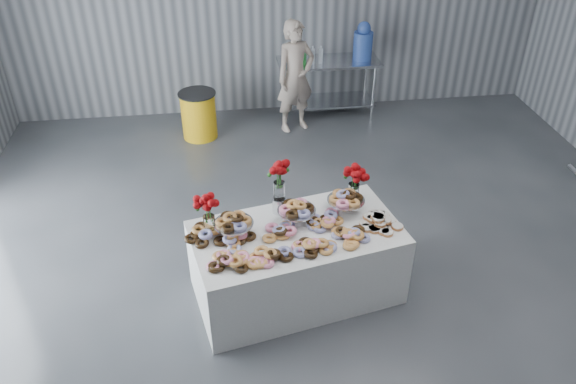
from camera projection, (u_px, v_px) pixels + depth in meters
name	position (u px, v px, depth m)	size (l,w,h in m)	color
ground	(334.00, 311.00, 5.32)	(9.00, 9.00, 0.00)	#34363B
room_walls	(311.00, 36.00, 3.87)	(8.04, 9.04, 4.02)	gray
display_table	(297.00, 263.00, 5.33)	(1.90, 1.00, 0.75)	white
prep_table	(328.00, 78.00, 8.42)	(1.50, 0.60, 0.90)	silver
donut_mounds	(298.00, 231.00, 5.05)	(1.80, 0.80, 0.09)	gold
cake_stand_left	(233.00, 222.00, 5.01)	(0.36, 0.36, 0.17)	silver
cake_stand_mid	(297.00, 209.00, 5.17)	(0.36, 0.36, 0.17)	silver
cake_stand_right	(346.00, 199.00, 5.31)	(0.36, 0.36, 0.17)	silver
danish_pile	(379.00, 220.00, 5.18)	(0.48, 0.48, 0.11)	silver
bouquet_left	(208.00, 206.00, 4.94)	(0.26, 0.26, 0.42)	white
bouquet_right	(355.00, 174.00, 5.38)	(0.26, 0.26, 0.42)	white
bouquet_center	(279.00, 178.00, 5.17)	(0.26, 0.26, 0.57)	silver
water_jug	(363.00, 42.00, 8.17)	(0.28, 0.28, 0.55)	blue
drink_bottles	(308.00, 55.00, 8.07)	(0.54, 0.08, 0.27)	#268C33
person	(295.00, 77.00, 7.98)	(0.59, 0.39, 1.62)	#CC8C93
trash_barrel	(199.00, 115.00, 8.01)	(0.53, 0.53, 0.68)	yellow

